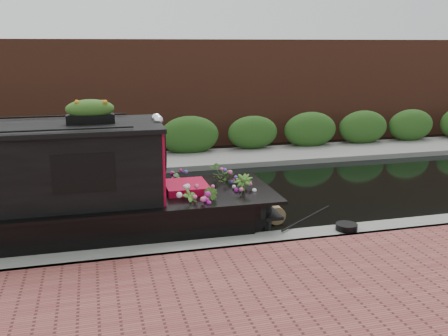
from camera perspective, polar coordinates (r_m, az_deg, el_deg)
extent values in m
plane|color=black|center=(12.33, -9.33, -4.27)|extent=(80.00, 80.00, 0.00)
cube|color=slate|center=(9.27, -7.27, -10.50)|extent=(40.00, 0.60, 0.50)
cube|color=slate|center=(16.37, -10.79, 0.21)|extent=(40.00, 2.40, 0.34)
cube|color=#244A18|center=(17.24, -11.02, 0.90)|extent=(40.00, 1.10, 2.80)
cube|color=#5A2D1E|center=(19.29, -11.46, 2.26)|extent=(40.00, 1.00, 8.00)
cube|color=#AD0629|center=(10.13, -7.54, 0.81)|extent=(0.08, 1.89, 1.46)
cube|color=black|center=(9.11, -15.74, -0.57)|extent=(0.97, 0.04, 0.59)
cube|color=#AD0629|center=(10.41, -4.33, -3.20)|extent=(0.87, 0.98, 0.54)
sphere|color=white|center=(9.82, -7.52, 5.43)|extent=(0.19, 0.19, 0.19)
sphere|color=white|center=(10.12, -7.74, 5.68)|extent=(0.19, 0.19, 0.19)
cube|color=black|center=(9.89, -15.00, 5.45)|extent=(0.90, 0.31, 0.17)
ellipsoid|color=orange|center=(9.86, -15.08, 6.68)|extent=(0.99, 0.33, 0.26)
imported|color=#396521|center=(9.67, -3.86, -4.28)|extent=(0.40, 0.37, 0.63)
imported|color=#396521|center=(9.76, -1.57, -4.10)|extent=(0.40, 0.43, 0.62)
imported|color=#396521|center=(11.12, 0.11, -1.51)|extent=(0.88, 0.87, 0.74)
imported|color=#396521|center=(10.34, 2.15, -2.75)|extent=(0.57, 0.57, 0.73)
imported|color=#396521|center=(11.09, -5.36, -1.87)|extent=(0.34, 0.40, 0.64)
cylinder|color=olive|center=(11.09, 5.74, -5.19)|extent=(0.40, 0.42, 0.40)
cylinder|color=black|center=(10.23, 13.83, -6.54)|extent=(0.43, 0.43, 0.12)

